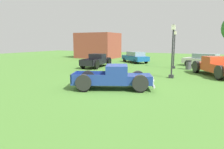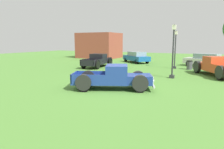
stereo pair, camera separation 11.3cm
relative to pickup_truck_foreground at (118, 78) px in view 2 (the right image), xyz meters
name	(u,v)px [view 2 (the right image)]	position (x,y,z in m)	size (l,w,h in m)	color
ground_plane	(117,88)	(-0.16, 0.17, -0.70)	(80.00, 80.00, 0.00)	#548C38
pickup_truck_foreground	(118,78)	(0.00, 0.00, 0.00)	(5.11, 3.51, 1.48)	navy
pickup_truck_behind_left	(216,66)	(5.21, 8.36, 0.07)	(4.38, 5.51, 1.63)	#D14723
pickup_truck_behind_right	(99,61)	(-6.74, 8.98, 0.01)	(2.22, 5.00, 1.49)	black
sedan_distant_a	(136,57)	(-4.54, 15.28, 0.08)	(4.60, 4.26, 1.49)	#195699
sedan_distant_b	(206,60)	(4.14, 14.50, 0.09)	(4.89, 3.15, 1.52)	silver
lamp_post_near	(173,50)	(2.19, 5.37, 1.50)	(0.36, 0.36, 4.20)	#2D2D33
lamp_post_far	(175,49)	(1.27, 11.37, 1.40)	(0.36, 0.36, 4.02)	#2D2D33
trash_can	(190,65)	(2.80, 11.25, -0.23)	(0.59, 0.59, 0.95)	#4C4C51
brick_pavilion	(99,45)	(-13.39, 20.30, 1.45)	(6.67, 5.36, 4.32)	brown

